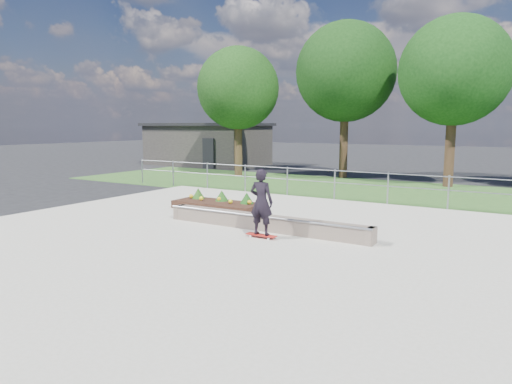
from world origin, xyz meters
TOP-DOWN VIEW (x-y plane):
  - ground at (0.00, 0.00)m, footprint 120.00×120.00m
  - grass_verge at (0.00, 11.00)m, footprint 30.00×8.00m
  - concrete_slab at (0.00, 0.00)m, footprint 15.00×15.00m
  - fence at (0.00, 7.50)m, footprint 20.06×0.06m
  - building at (-14.00, 18.00)m, footprint 8.40×5.40m
  - tree_far_left at (-8.00, 13.00)m, footprint 4.55×4.55m
  - tree_mid_left at (-2.50, 15.00)m, footprint 5.25×5.25m
  - tree_mid_right at (3.00, 14.00)m, footprint 4.90×4.90m
  - grind_ledge at (0.31, 1.71)m, footprint 6.00×0.44m
  - planter_bed at (-2.54, 3.57)m, footprint 3.00×1.20m
  - skateboarder at (0.70, 0.92)m, footprint 0.80×0.44m

SIDE VIEW (x-z plane):
  - ground at x=0.00m, z-range 0.00..0.00m
  - grass_verge at x=0.00m, z-range 0.00..0.02m
  - concrete_slab at x=0.00m, z-range 0.00..0.06m
  - planter_bed at x=-2.54m, z-range -0.06..0.55m
  - grind_ledge at x=0.31m, z-range 0.05..0.48m
  - fence at x=0.00m, z-range 0.17..1.37m
  - skateboarder at x=0.70m, z-range 0.09..1.82m
  - building at x=-14.00m, z-range 0.01..3.01m
  - tree_far_left at x=-8.00m, z-range 1.28..8.43m
  - tree_mid_right at x=3.00m, z-range 1.38..9.08m
  - tree_mid_left at x=-2.50m, z-range 1.48..9.73m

